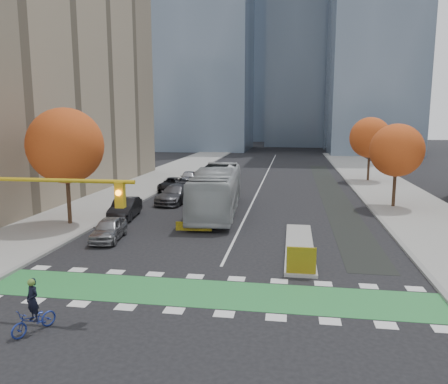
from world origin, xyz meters
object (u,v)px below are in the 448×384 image
(tree_east_far, at_px, (370,138))
(traffic_signal_west, at_px, (4,205))
(hazard_board, at_px, (301,260))
(parked_car_e, at_px, (189,177))
(parked_car_a, at_px, (109,229))
(cyclist, at_px, (34,315))
(parked_car_c, at_px, (175,194))
(tree_east_near, at_px, (397,150))
(parked_car_b, at_px, (125,208))
(parked_car_d, at_px, (172,184))
(tree_west, at_px, (66,146))
(bus, at_px, (217,191))

(tree_east_far, distance_m, traffic_signal_west, 43.61)
(hazard_board, distance_m, parked_car_e, 31.26)
(tree_east_far, relative_size, traffic_signal_west, 0.90)
(tree_east_far, bearing_deg, parked_car_a, -124.75)
(cyclist, xyz_separation_m, parked_car_c, (-1.41, 24.13, 0.14))
(tree_east_near, height_order, parked_car_b, tree_east_near)
(parked_car_a, bearing_deg, parked_car_d, 86.57)
(tree_east_near, distance_m, parked_car_d, 22.21)
(cyclist, bearing_deg, hazard_board, 61.71)
(cyclist, xyz_separation_m, parked_car_d, (-3.61, 30.77, -0.00))
(tree_west, relative_size, traffic_signal_west, 0.96)
(cyclist, height_order, parked_car_b, cyclist)
(tree_east_far, height_order, parked_car_e, tree_east_far)
(cyclist, relative_size, bus, 0.15)
(bus, xyz_separation_m, parked_car_d, (-6.58, 10.30, -1.17))
(tree_west, height_order, parked_car_b, tree_west)
(hazard_board, bearing_deg, parked_car_b, 140.77)
(traffic_signal_west, height_order, parked_car_e, traffic_signal_west)
(parked_car_a, distance_m, parked_car_b, 6.10)
(tree_east_far, height_order, cyclist, tree_east_far)
(tree_west, xyz_separation_m, parked_car_a, (4.28, -3.15, -4.92))
(parked_car_a, distance_m, parked_car_e, 24.04)
(cyclist, bearing_deg, parked_car_b, 126.25)
(parked_car_e, bearing_deg, parked_car_c, -88.50)
(parked_car_a, bearing_deg, hazard_board, -28.95)
(bus, bearing_deg, parked_car_c, 136.11)
(hazard_board, bearing_deg, parked_car_a, 158.34)
(hazard_board, height_order, bus, bus)
(hazard_board, bearing_deg, parked_car_e, 113.39)
(tree_west, relative_size, parked_car_b, 1.78)
(traffic_signal_west, relative_size, parked_car_c, 1.53)
(bus, xyz_separation_m, parked_car_e, (-5.98, 15.30, -1.09))
(parked_car_b, bearing_deg, hazard_board, -45.98)
(hazard_board, bearing_deg, bus, 115.63)
(parked_car_b, relative_size, parked_car_d, 0.97)
(parked_car_d, bearing_deg, parked_car_a, -86.76)
(tree_east_near, height_order, traffic_signal_west, tree_east_near)
(hazard_board, relative_size, traffic_signal_west, 0.16)
(tree_east_near, bearing_deg, parked_car_b, -161.11)
(hazard_board, height_order, tree_east_far, tree_east_far)
(parked_car_d, relative_size, parked_car_e, 1.10)
(tree_east_far, xyz_separation_m, parked_car_a, (-20.22, -29.15, -4.55))
(parked_car_b, xyz_separation_m, parked_car_e, (0.59, 18.08, -0.02))
(parked_car_c, bearing_deg, parked_car_a, -87.15)
(tree_east_near, bearing_deg, hazard_board, -114.20)
(tree_east_near, distance_m, parked_car_a, 24.06)
(tree_east_near, relative_size, parked_car_d, 1.48)
(bus, relative_size, parked_car_d, 2.76)
(traffic_signal_west, bearing_deg, parked_car_a, 88.71)
(tree_east_far, relative_size, parked_car_e, 1.76)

